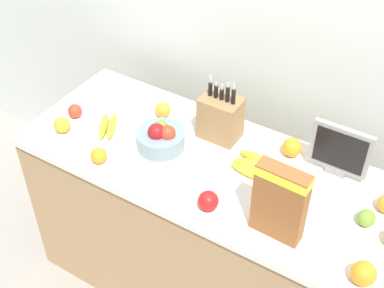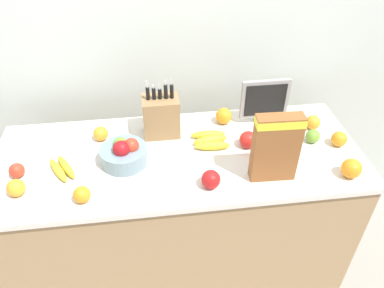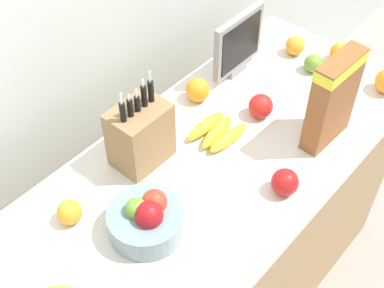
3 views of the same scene
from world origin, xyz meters
TOP-DOWN VIEW (x-y plane):
  - counter at (0.00, 0.00)m, footprint 1.75×0.69m
  - knife_block at (-0.07, 0.18)m, footprint 0.18×0.13m
  - small_monitor at (0.47, 0.22)m, footprint 0.25×0.03m
  - cereal_box at (0.39, -0.20)m, footprint 0.20×0.07m
  - fruit_bowl at (-0.25, -0.02)m, footprint 0.21×0.21m
  - banana_bunch_right at (0.16, 0.06)m, footprint 0.18×0.14m
  - apple_leftmost at (0.66, 0.01)m, footprint 0.07×0.07m
  - apple_front at (0.11, -0.23)m, footprint 0.08×0.08m
  - apple_middle at (0.34, 0.02)m, footprint 0.08×0.08m
  - orange_front_right at (-0.37, 0.17)m, footprint 0.07×0.07m
  - orange_mid_left at (0.26, 0.23)m, footprint 0.09×0.09m
  - orange_mid_right at (0.71, 0.12)m, footprint 0.08×0.08m
  - orange_front_center at (0.78, -0.03)m, footprint 0.08×0.08m

SIDE VIEW (x-z plane):
  - counter at x=0.00m, z-range 0.00..0.90m
  - banana_bunch_right at x=0.16m, z-range 0.90..0.95m
  - apple_leftmost at x=0.66m, z-range 0.90..0.97m
  - orange_front_right at x=-0.37m, z-range 0.90..0.98m
  - orange_mid_right at x=0.71m, z-range 0.90..0.98m
  - orange_front_center at x=0.78m, z-range 0.90..0.98m
  - apple_front at x=0.11m, z-range 0.90..0.99m
  - apple_middle at x=0.34m, z-range 0.90..0.99m
  - orange_mid_left at x=0.26m, z-range 0.90..0.99m
  - fruit_bowl at x=-0.25m, z-range 0.89..1.02m
  - knife_block at x=-0.07m, z-range 0.85..1.16m
  - small_monitor at x=0.47m, z-range 0.91..1.15m
  - cereal_box at x=0.39m, z-range 0.92..1.24m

